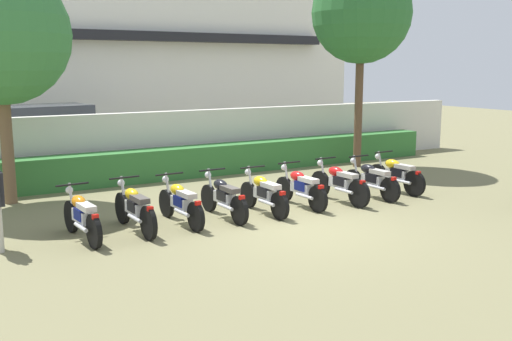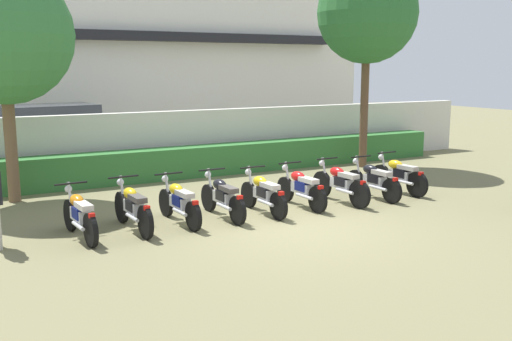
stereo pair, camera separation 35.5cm
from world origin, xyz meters
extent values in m
plane|color=olive|center=(0.00, 0.00, 0.00)|extent=(60.00, 60.00, 0.00)
cube|color=white|center=(0.00, 16.05, 3.81)|extent=(22.98, 6.00, 7.62)
cube|color=black|center=(0.00, 12.80, 4.19)|extent=(19.30, 0.50, 0.36)
cube|color=silver|center=(0.00, 6.65, 0.90)|extent=(21.83, 0.30, 1.81)
cube|color=#337033|center=(0.00, 5.95, 0.42)|extent=(17.46, 0.70, 0.85)
cube|color=silver|center=(-2.63, 9.85, 0.74)|extent=(4.72, 2.48, 1.00)
cube|color=#2D333D|center=(-2.82, 9.82, 1.57)|extent=(2.92, 2.07, 0.65)
cylinder|color=black|center=(-1.20, 10.99, 0.34)|extent=(0.70, 0.32, 0.68)
cylinder|color=black|center=(-0.93, 9.16, 0.34)|extent=(0.70, 0.32, 0.68)
cylinder|color=black|center=(-4.05, 8.71, 0.34)|extent=(0.70, 0.32, 0.68)
cylinder|color=brown|center=(-4.50, 5.02, 1.33)|extent=(0.27, 0.27, 2.67)
cylinder|color=brown|center=(5.50, 4.89, 1.78)|extent=(0.24, 0.24, 3.57)
sphere|color=#2D6B33|center=(5.50, 4.89, 4.61)|extent=(2.97, 2.97, 2.97)
cylinder|color=black|center=(-3.88, 1.93, 0.30)|extent=(0.14, 0.60, 0.60)
cylinder|color=black|center=(-3.78, 0.70, 0.30)|extent=(0.14, 0.60, 0.60)
cube|color=silver|center=(-3.83, 1.26, 0.45)|extent=(0.25, 0.61, 0.22)
ellipsoid|color=orange|center=(-3.84, 1.43, 0.68)|extent=(0.25, 0.46, 0.22)
cube|color=beige|center=(-3.81, 1.03, 0.66)|extent=(0.24, 0.53, 0.10)
cube|color=red|center=(-3.78, 0.60, 0.58)|extent=(0.11, 0.09, 0.08)
cylinder|color=silver|center=(-3.87, 1.84, 0.62)|extent=(0.07, 0.23, 0.65)
cylinder|color=black|center=(-3.86, 1.75, 0.94)|extent=(0.60, 0.08, 0.04)
sphere|color=silver|center=(-3.88, 1.95, 0.80)|extent=(0.14, 0.14, 0.14)
cylinder|color=silver|center=(-3.93, 1.01, 0.32)|extent=(0.11, 0.55, 0.07)
cube|color=navy|center=(-3.82, 1.21, 0.50)|extent=(0.27, 0.38, 0.20)
cylinder|color=black|center=(-2.86, 2.04, 0.31)|extent=(0.11, 0.62, 0.62)
cylinder|color=black|center=(-2.81, 0.72, 0.31)|extent=(0.11, 0.62, 0.62)
cube|color=silver|center=(-2.83, 1.33, 0.46)|extent=(0.22, 0.61, 0.22)
ellipsoid|color=yellow|center=(-2.84, 1.50, 0.69)|extent=(0.24, 0.45, 0.22)
cube|color=#4C4742|center=(-2.82, 1.10, 0.67)|extent=(0.22, 0.53, 0.10)
cube|color=red|center=(-2.80, 0.62, 0.59)|extent=(0.10, 0.08, 0.08)
cylinder|color=silver|center=(-2.86, 1.95, 0.63)|extent=(0.06, 0.23, 0.65)
cylinder|color=black|center=(-2.85, 1.86, 0.95)|extent=(0.60, 0.06, 0.04)
sphere|color=silver|center=(-2.86, 2.06, 0.81)|extent=(0.14, 0.14, 0.14)
cylinder|color=silver|center=(-2.94, 1.07, 0.33)|extent=(0.09, 0.55, 0.07)
cube|color=black|center=(-2.83, 1.28, 0.51)|extent=(0.25, 0.37, 0.20)
cylinder|color=black|center=(-1.92, 2.08, 0.29)|extent=(0.12, 0.58, 0.57)
cylinder|color=black|center=(-1.86, 0.77, 0.29)|extent=(0.12, 0.58, 0.57)
cube|color=silver|center=(-1.89, 1.38, 0.44)|extent=(0.23, 0.61, 0.22)
ellipsoid|color=yellow|center=(-1.89, 1.55, 0.67)|extent=(0.24, 0.45, 0.22)
cube|color=#B2ADA3|center=(-1.87, 1.15, 0.65)|extent=(0.22, 0.53, 0.10)
cube|color=red|center=(-1.85, 0.67, 0.57)|extent=(0.10, 0.08, 0.08)
cylinder|color=silver|center=(-1.91, 1.99, 0.61)|extent=(0.06, 0.23, 0.65)
cylinder|color=black|center=(-1.91, 1.90, 0.93)|extent=(0.60, 0.06, 0.04)
sphere|color=silver|center=(-1.92, 2.10, 0.79)|extent=(0.14, 0.14, 0.14)
cylinder|color=silver|center=(-1.99, 1.12, 0.31)|extent=(0.10, 0.55, 0.07)
cube|color=navy|center=(-1.88, 1.33, 0.49)|extent=(0.26, 0.37, 0.20)
cylinder|color=black|center=(-0.96, 2.06, 0.29)|extent=(0.10, 0.58, 0.58)
cylinder|color=black|center=(-0.93, 0.76, 0.29)|extent=(0.10, 0.58, 0.58)
cube|color=silver|center=(-0.95, 1.36, 0.44)|extent=(0.21, 0.60, 0.22)
ellipsoid|color=black|center=(-0.95, 1.53, 0.67)|extent=(0.23, 0.44, 0.22)
cube|color=#4C4742|center=(-0.94, 1.13, 0.65)|extent=(0.21, 0.52, 0.10)
cube|color=red|center=(-0.93, 0.66, 0.57)|extent=(0.10, 0.08, 0.08)
cylinder|color=silver|center=(-0.96, 1.97, 0.61)|extent=(0.06, 0.23, 0.65)
cylinder|color=black|center=(-0.96, 1.88, 0.93)|extent=(0.60, 0.05, 0.04)
sphere|color=silver|center=(-0.96, 2.08, 0.79)|extent=(0.14, 0.14, 0.14)
cylinder|color=silver|center=(-1.06, 1.11, 0.31)|extent=(0.08, 0.55, 0.07)
cube|color=black|center=(-0.95, 1.31, 0.49)|extent=(0.25, 0.37, 0.20)
cylinder|color=black|center=(-0.06, 1.93, 0.29)|extent=(0.10, 0.57, 0.57)
cylinder|color=black|center=(-0.04, 0.70, 0.29)|extent=(0.10, 0.57, 0.57)
cube|color=silver|center=(-0.05, 1.26, 0.44)|extent=(0.21, 0.60, 0.22)
ellipsoid|color=yellow|center=(-0.05, 1.43, 0.67)|extent=(0.23, 0.44, 0.22)
cube|color=beige|center=(-0.05, 1.03, 0.65)|extent=(0.21, 0.52, 0.10)
cube|color=red|center=(-0.04, 0.60, 0.57)|extent=(0.10, 0.08, 0.08)
cylinder|color=silver|center=(-0.06, 1.84, 0.61)|extent=(0.05, 0.23, 0.65)
cylinder|color=black|center=(-0.06, 1.75, 0.93)|extent=(0.60, 0.05, 0.04)
sphere|color=silver|center=(-0.06, 1.95, 0.79)|extent=(0.14, 0.14, 0.14)
cylinder|color=silver|center=(-0.17, 1.01, 0.31)|extent=(0.08, 0.55, 0.07)
cube|color=black|center=(-0.05, 1.21, 0.49)|extent=(0.25, 0.36, 0.20)
cylinder|color=black|center=(0.94, 2.03, 0.29)|extent=(0.11, 0.58, 0.57)
cylinder|color=black|center=(0.99, 0.80, 0.29)|extent=(0.11, 0.58, 0.57)
cube|color=silver|center=(0.97, 1.37, 0.44)|extent=(0.22, 0.61, 0.22)
ellipsoid|color=red|center=(0.96, 1.54, 0.67)|extent=(0.24, 0.45, 0.22)
cube|color=beige|center=(0.98, 1.14, 0.65)|extent=(0.22, 0.53, 0.10)
cube|color=red|center=(0.99, 0.70, 0.57)|extent=(0.10, 0.08, 0.08)
cylinder|color=silver|center=(0.95, 1.94, 0.61)|extent=(0.06, 0.23, 0.65)
cylinder|color=black|center=(0.95, 1.85, 0.93)|extent=(0.60, 0.06, 0.04)
sphere|color=silver|center=(0.94, 2.05, 0.79)|extent=(0.14, 0.14, 0.14)
cylinder|color=silver|center=(0.86, 1.11, 0.31)|extent=(0.09, 0.55, 0.07)
cube|color=navy|center=(0.97, 1.32, 0.49)|extent=(0.25, 0.37, 0.20)
cylinder|color=black|center=(1.95, 2.01, 0.31)|extent=(0.12, 0.63, 0.62)
cylinder|color=black|center=(2.01, 0.68, 0.31)|extent=(0.12, 0.63, 0.62)
cube|color=silver|center=(1.98, 1.29, 0.46)|extent=(0.23, 0.61, 0.22)
ellipsoid|color=red|center=(1.97, 1.46, 0.69)|extent=(0.24, 0.45, 0.22)
cube|color=#B2ADA3|center=(1.99, 1.06, 0.67)|extent=(0.23, 0.53, 0.10)
cube|color=red|center=(2.02, 0.58, 0.59)|extent=(0.10, 0.08, 0.08)
cylinder|color=silver|center=(1.95, 1.92, 0.63)|extent=(0.06, 0.23, 0.65)
cylinder|color=black|center=(1.95, 1.83, 0.95)|extent=(0.60, 0.07, 0.04)
sphere|color=silver|center=(1.95, 2.03, 0.81)|extent=(0.14, 0.14, 0.14)
cylinder|color=silver|center=(1.87, 1.04, 0.33)|extent=(0.10, 0.55, 0.07)
cube|color=black|center=(1.98, 1.24, 0.51)|extent=(0.26, 0.37, 0.20)
cylinder|color=black|center=(2.92, 1.98, 0.29)|extent=(0.10, 0.58, 0.58)
cylinder|color=black|center=(2.95, 0.71, 0.29)|extent=(0.10, 0.58, 0.58)
cube|color=silver|center=(2.94, 1.30, 0.44)|extent=(0.21, 0.60, 0.22)
ellipsoid|color=black|center=(2.94, 1.47, 0.67)|extent=(0.23, 0.45, 0.22)
cube|color=#B2ADA3|center=(2.95, 1.07, 0.65)|extent=(0.21, 0.52, 0.10)
cube|color=red|center=(2.96, 0.61, 0.57)|extent=(0.10, 0.08, 0.08)
cylinder|color=silver|center=(2.93, 1.89, 0.61)|extent=(0.06, 0.23, 0.65)
cylinder|color=black|center=(2.93, 1.80, 0.93)|extent=(0.60, 0.05, 0.04)
sphere|color=silver|center=(2.92, 2.00, 0.79)|extent=(0.14, 0.14, 0.14)
cylinder|color=silver|center=(2.83, 1.04, 0.31)|extent=(0.08, 0.55, 0.07)
cube|color=black|center=(2.94, 1.25, 0.49)|extent=(0.25, 0.37, 0.20)
cylinder|color=black|center=(3.82, 2.09, 0.31)|extent=(0.13, 0.62, 0.62)
cylinder|color=black|center=(3.90, 0.89, 0.31)|extent=(0.13, 0.62, 0.62)
cube|color=silver|center=(3.86, 1.44, 0.46)|extent=(0.24, 0.61, 0.22)
ellipsoid|color=yellow|center=(3.85, 1.61, 0.69)|extent=(0.25, 0.45, 0.22)
cube|color=#B2ADA3|center=(3.88, 1.21, 0.67)|extent=(0.23, 0.53, 0.10)
cube|color=red|center=(3.90, 0.79, 0.59)|extent=(0.10, 0.09, 0.08)
cylinder|color=silver|center=(3.83, 2.00, 0.63)|extent=(0.06, 0.23, 0.65)
cylinder|color=black|center=(3.83, 1.91, 0.95)|extent=(0.60, 0.07, 0.04)
sphere|color=silver|center=(3.82, 2.11, 0.81)|extent=(0.14, 0.14, 0.14)
cylinder|color=silver|center=(3.76, 1.19, 0.33)|extent=(0.10, 0.55, 0.07)
cube|color=black|center=(3.87, 1.39, 0.51)|extent=(0.26, 0.37, 0.20)
camera|label=1|loc=(-6.28, -8.97, 3.06)|focal=41.15mm
camera|label=2|loc=(-5.97, -9.15, 3.06)|focal=41.15mm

